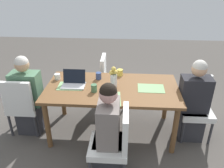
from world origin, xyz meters
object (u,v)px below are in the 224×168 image
person_head_right_left_mid (28,99)px  coffee_mug_near_left (57,77)px  coffee_mug_centre_left (99,76)px  person_far_left_far (109,135)px  flower_vase (114,77)px  person_head_left_left_near (193,105)px  chair_near_right_near (110,78)px  laptop_head_right_left_mid (74,83)px  coffee_mug_centre_right (120,72)px  chair_head_left_left_near (195,104)px  chair_head_right_left_mid (23,103)px  dining_table (112,92)px  chair_far_left_far (115,141)px  coffee_mug_near_right (94,88)px

person_head_right_left_mid → coffee_mug_near_left: 0.53m
coffee_mug_centre_left → coffee_mug_near_left: bearing=5.0°
person_far_left_far → flower_vase: person_far_left_far is taller
person_head_right_left_mid → person_far_left_far: size_ratio=1.00×
person_head_left_left_near → chair_near_right_near: (1.23, -0.82, -0.03)m
laptop_head_right_left_mid → coffee_mug_centre_right: bearing=-149.3°
flower_vase → laptop_head_right_left_mid: (0.56, 0.01, -0.11)m
chair_near_right_near → laptop_head_right_left_mid: laptop_head_right_left_mid is taller
chair_near_right_near → chair_head_left_left_near: bearing=149.9°
chair_near_right_near → coffee_mug_centre_right: size_ratio=9.24×
person_head_left_left_near → coffee_mug_centre_right: (1.04, -0.41, 0.28)m
chair_head_left_left_near → chair_head_right_left_mid: size_ratio=1.00×
chair_near_right_near → laptop_head_right_left_mid: bearing=60.3°
coffee_mug_near_left → dining_table: bearing=166.6°
laptop_head_right_left_mid → coffee_mug_near_left: 0.33m
chair_far_left_far → person_far_left_far: size_ratio=0.75×
dining_table → chair_head_left_left_near: (-1.20, -0.06, -0.18)m
flower_vase → coffee_mug_centre_right: size_ratio=3.08×
person_far_left_far → coffee_mug_centre_left: size_ratio=11.61×
person_head_right_left_mid → chair_near_right_near: 1.41m
person_head_left_left_near → coffee_mug_near_left: person_head_left_left_near is taller
chair_near_right_near → person_far_left_far: bearing=93.6°
flower_vase → coffee_mug_centre_left: size_ratio=2.91×
person_head_left_left_near → chair_head_right_left_mid: 2.42m
chair_head_left_left_near → coffee_mug_centre_left: chair_head_left_left_near is taller
person_far_left_far → chair_head_left_left_near: bearing=-145.9°
chair_far_left_far → person_head_left_left_near: bearing=-143.2°
laptop_head_right_left_mid → chair_near_right_near: bearing=-119.7°
dining_table → chair_near_right_near: bearing=-83.8°
person_head_right_left_mid → coffee_mug_centre_right: person_head_right_left_mid is taller
person_head_left_left_near → coffee_mug_near_right: size_ratio=11.24×
chair_near_right_near → coffee_mug_near_right: (0.14, 0.95, 0.31)m
person_head_right_left_mid → flower_vase: 1.30m
chair_head_right_left_mid → flower_vase: size_ratio=3.00×
dining_table → coffee_mug_centre_left: (0.22, -0.25, 0.13)m
chair_far_left_far → coffee_mug_centre_right: (-0.01, -1.19, 0.31)m
coffee_mug_near_right → coffee_mug_centre_left: 0.39m
dining_table → person_head_right_left_mid: person_head_right_left_mid is taller
laptop_head_right_left_mid → coffee_mug_centre_right: 0.74m
chair_head_left_left_near → flower_vase: 1.25m
dining_table → person_head_left_left_near: (-1.14, 0.01, -0.15)m
coffee_mug_near_left → coffee_mug_centre_left: bearing=-175.0°
coffee_mug_near_left → coffee_mug_centre_right: (-0.92, -0.20, 0.01)m
person_head_right_left_mid → laptop_head_right_left_mid: bearing=-177.0°
chair_head_left_left_near → chair_head_right_left_mid: same height
chair_far_left_far → chair_near_right_near: same height
laptop_head_right_left_mid → coffee_mug_near_right: bearing=152.6°
person_head_right_left_mid → chair_near_right_near: bearing=-143.9°
person_head_left_left_near → chair_near_right_near: size_ratio=1.33×
person_head_right_left_mid → person_far_left_far: bearing=149.7°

